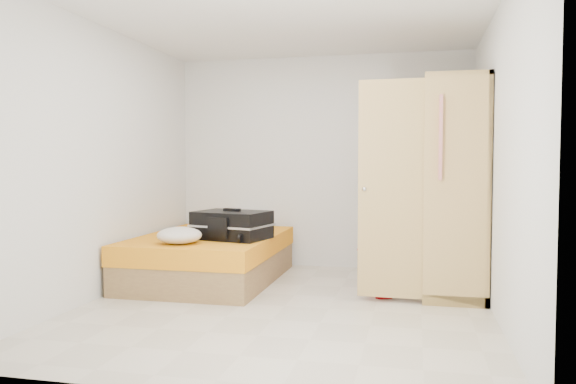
% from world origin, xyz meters
% --- Properties ---
extents(room, '(4.00, 4.02, 2.60)m').
position_xyz_m(room, '(0.00, 0.00, 1.30)').
color(room, beige).
rests_on(room, ground).
extents(bed, '(1.42, 2.02, 0.50)m').
position_xyz_m(bed, '(-1.05, 0.90, 0.25)').
color(bed, olive).
rests_on(bed, ground).
extents(wardrobe, '(1.17, 1.20, 2.10)m').
position_xyz_m(wardrobe, '(1.45, 0.86, 1.00)').
color(wardrobe, tan).
rests_on(wardrobe, ground).
extents(person, '(0.59, 0.70, 1.62)m').
position_xyz_m(person, '(0.79, 0.65, 0.81)').
color(person, red).
rests_on(person, ground).
extents(suitcase, '(0.84, 0.69, 0.32)m').
position_xyz_m(suitcase, '(-0.72, 0.68, 0.64)').
color(suitcase, black).
rests_on(suitcase, bed).
extents(round_cushion, '(0.44, 0.44, 0.17)m').
position_xyz_m(round_cushion, '(-1.11, 0.21, 0.58)').
color(round_cushion, white).
rests_on(round_cushion, bed).
extents(pillow, '(0.64, 0.40, 0.11)m').
position_xyz_m(pillow, '(-0.91, 1.75, 0.55)').
color(pillow, white).
rests_on(pillow, bed).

